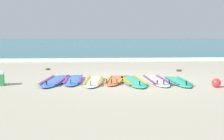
# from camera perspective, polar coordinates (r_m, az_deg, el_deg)

# --- Properties ---
(ground_plane) EXTENTS (80.00, 80.00, 0.00)m
(ground_plane) POSITION_cam_1_polar(r_m,az_deg,el_deg) (9.38, 2.91, -1.90)
(ground_plane) COLOR #B7AD93
(sea) EXTENTS (80.00, 60.00, 0.10)m
(sea) POSITION_cam_1_polar(r_m,az_deg,el_deg) (45.48, -2.71, 5.05)
(sea) COLOR teal
(sea) RESTS_ON ground
(wave_foam_strip) EXTENTS (80.00, 0.96, 0.11)m
(wave_foam_strip) POSITION_cam_1_polar(r_m,az_deg,el_deg) (16.02, -0.03, 1.91)
(wave_foam_strip) COLOR white
(wave_foam_strip) RESTS_ON ground
(surfboard_0) EXTENTS (0.89, 2.52, 0.18)m
(surfboard_0) POSITION_cam_1_polar(r_m,az_deg,el_deg) (9.19, -10.55, -1.95)
(surfboard_0) COLOR #3875CC
(surfboard_0) RESTS_ON ground
(surfboard_1) EXTENTS (0.63, 2.28, 0.18)m
(surfboard_1) POSITION_cam_1_polar(r_m,az_deg,el_deg) (9.27, -7.16, -1.82)
(surfboard_1) COLOR #3875CC
(surfboard_1) RESTS_ON ground
(surfboard_2) EXTENTS (0.77, 2.28, 0.18)m
(surfboard_2) POSITION_cam_1_polar(r_m,az_deg,el_deg) (8.95, -3.42, -2.08)
(surfboard_2) COLOR white
(surfboard_2) RESTS_ON ground
(surfboard_3) EXTENTS (0.91, 2.14, 0.18)m
(surfboard_3) POSITION_cam_1_polar(r_m,az_deg,el_deg) (9.14, 0.51, -1.88)
(surfboard_3) COLOR orange
(surfboard_3) RESTS_ON ground
(surfboard_4) EXTENTS (0.77, 2.52, 0.18)m
(surfboard_4) POSITION_cam_1_polar(r_m,az_deg,el_deg) (9.02, 3.79, -2.02)
(surfboard_4) COLOR #2DB793
(surfboard_4) RESTS_ON ground
(surfboard_5) EXTENTS (0.62, 2.38, 0.18)m
(surfboard_5) POSITION_cam_1_polar(r_m,az_deg,el_deg) (9.19, 8.13, -1.90)
(surfboard_5) COLOR white
(surfboard_5) RESTS_ON ground
(surfboard_6) EXTENTS (0.52, 2.07, 0.18)m
(surfboard_6) POSITION_cam_1_polar(r_m,az_deg,el_deg) (9.09, 12.05, -2.08)
(surfboard_6) COLOR #2DB793
(surfboard_6) RESTS_ON ground
(beach_ball) EXTENTS (0.24, 0.24, 0.24)m
(beach_ball) POSITION_cam_1_polar(r_m,az_deg,el_deg) (8.57, 18.73, -2.27)
(beach_ball) COLOR red
(beach_ball) RESTS_ON ground
(seaweed_clump_near_shoreline) EXTENTS (0.20, 0.16, 0.07)m
(seaweed_clump_near_shoreline) POSITION_cam_1_polar(r_m,az_deg,el_deg) (12.28, -11.81, 0.19)
(seaweed_clump_near_shoreline) COLOR #4C4228
(seaweed_clump_near_shoreline) RESTS_ON ground
(seaweed_clump_mid_sand) EXTENTS (0.22, 0.17, 0.08)m
(seaweed_clump_mid_sand) POSITION_cam_1_polar(r_m,az_deg,el_deg) (11.84, 12.28, -0.05)
(seaweed_clump_mid_sand) COLOR #4C4228
(seaweed_clump_mid_sand) RESTS_ON ground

